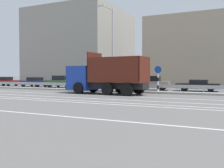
% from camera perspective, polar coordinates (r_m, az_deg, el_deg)
% --- Properties ---
extents(ground_plane, '(320.00, 320.00, 0.00)m').
position_cam_1_polar(ground_plane, '(24.20, -1.36, -2.04)').
color(ground_plane, '#605E5B').
extents(lane_strip_0, '(70.34, 0.16, 0.01)m').
position_cam_1_polar(lane_strip_0, '(21.88, -3.22, -2.49)').
color(lane_strip_0, silver).
rests_on(lane_strip_0, ground_plane).
extents(lane_strip_1, '(70.34, 0.16, 0.01)m').
position_cam_1_polar(lane_strip_1, '(19.67, -6.90, -3.03)').
color(lane_strip_1, silver).
rests_on(lane_strip_1, ground_plane).
extents(lane_strip_2, '(70.34, 0.16, 0.01)m').
position_cam_1_polar(lane_strip_2, '(18.26, -9.84, -3.45)').
color(lane_strip_2, silver).
rests_on(lane_strip_2, ground_plane).
extents(lane_strip_3, '(70.34, 0.16, 0.01)m').
position_cam_1_polar(lane_strip_3, '(17.49, -11.70, -3.70)').
color(lane_strip_3, silver).
rests_on(lane_strip_3, ground_plane).
extents(median_island, '(38.68, 1.10, 0.18)m').
position_cam_1_polar(median_island, '(26.12, 0.82, -1.53)').
color(median_island, gray).
rests_on(median_island, ground_plane).
extents(median_guardrail, '(70.34, 0.09, 0.78)m').
position_cam_1_polar(median_guardrail, '(27.14, 1.85, -0.38)').
color(median_guardrail, '#9EA0A5').
rests_on(median_guardrail, ground_plane).
extents(dump_truck, '(7.69, 3.09, 3.74)m').
position_cam_1_polar(dump_truck, '(23.92, -3.10, 1.08)').
color(dump_truck, '#19389E').
rests_on(dump_truck, ground_plane).
extents(median_road_sign, '(0.74, 0.16, 2.56)m').
position_cam_1_polar(median_road_sign, '(24.55, 9.98, 1.14)').
color(median_road_sign, white).
rests_on(median_road_sign, ground_plane).
extents(street_lamp_1, '(0.70, 2.55, 8.31)m').
position_cam_1_polar(street_lamp_1, '(26.34, -0.06, 8.48)').
color(street_lamp_1, '#ADADB2').
rests_on(street_lamp_1, ground_plane).
extents(parked_car_1, '(4.30, 1.86, 1.36)m').
position_cam_1_polar(parked_car_1, '(42.70, -22.19, 0.56)').
color(parked_car_1, maroon).
rests_on(parked_car_1, ground_plane).
extents(parked_car_2, '(4.10, 1.83, 1.34)m').
position_cam_1_polar(parked_car_2, '(38.11, -16.54, 0.44)').
color(parked_car_2, navy).
rests_on(parked_car_2, ground_plane).
extents(parked_car_3, '(4.61, 1.95, 1.59)m').
position_cam_1_polar(parked_car_3, '(34.95, -10.78, 0.51)').
color(parked_car_3, '#335B33').
rests_on(parked_car_3, ground_plane).
extents(parked_car_4, '(4.46, 1.98, 1.59)m').
position_cam_1_polar(parked_car_4, '(31.98, -1.36, 0.39)').
color(parked_car_4, '#B27A14').
rests_on(parked_car_4, ground_plane).
extents(parked_car_5, '(4.28, 2.18, 1.58)m').
position_cam_1_polar(parked_car_5, '(29.43, 8.42, 0.21)').
color(parked_car_5, gray).
rests_on(parked_car_5, ground_plane).
extents(parked_car_6, '(4.36, 2.15, 1.20)m').
position_cam_1_polar(parked_car_6, '(28.57, 18.19, -0.23)').
color(parked_car_6, black).
rests_on(parked_car_6, ground_plane).
extents(background_building_0, '(16.10, 15.89, 13.62)m').
position_cam_1_polar(background_building_0, '(51.45, -6.72, 7.78)').
color(background_building_0, gray).
rests_on(background_building_0, ground_plane).
extents(background_building_1, '(15.28, 10.10, 9.72)m').
position_cam_1_polar(background_building_1, '(39.90, 19.51, 6.48)').
color(background_building_1, tan).
rests_on(background_building_1, ground_plane).
extents(church_tower, '(3.60, 3.60, 11.18)m').
position_cam_1_polar(church_tower, '(53.06, 17.84, 5.56)').
color(church_tower, silver).
rests_on(church_tower, ground_plane).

